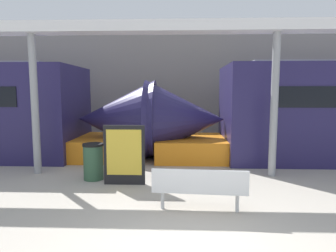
# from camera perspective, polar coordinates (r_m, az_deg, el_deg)

# --- Properties ---
(station_wall) EXTENTS (56.00, 0.20, 5.00)m
(station_wall) POSITION_cam_1_polar(r_m,az_deg,el_deg) (13.96, 3.06, 7.57)
(station_wall) COLOR gray
(station_wall) RESTS_ON ground_plane
(bench_near) EXTENTS (1.78, 0.57, 0.84)m
(bench_near) POSITION_cam_1_polar(r_m,az_deg,el_deg) (5.68, 6.03, -11.40)
(bench_near) COLOR silver
(bench_near) RESTS_ON ground_plane
(trash_bin) EXTENTS (0.52, 0.52, 0.93)m
(trash_bin) POSITION_cam_1_polar(r_m,az_deg,el_deg) (7.92, -14.03, -6.56)
(trash_bin) COLOR #2D5138
(trash_bin) RESTS_ON ground_plane
(poster_board) EXTENTS (0.99, 0.07, 1.45)m
(poster_board) POSITION_cam_1_polar(r_m,az_deg,el_deg) (7.29, -8.33, -5.44)
(poster_board) COLOR black
(poster_board) RESTS_ON ground_plane
(support_column_near) EXTENTS (0.20, 0.20, 3.76)m
(support_column_near) POSITION_cam_1_polar(r_m,az_deg,el_deg) (8.31, 19.58, 3.68)
(support_column_near) COLOR gray
(support_column_near) RESTS_ON ground_plane
(support_column_far) EXTENTS (0.20, 0.20, 3.76)m
(support_column_far) POSITION_cam_1_polar(r_m,az_deg,el_deg) (8.86, -24.04, 3.65)
(support_column_far) COLOR gray
(support_column_far) RESTS_ON ground_plane
(canopy_beam) EXTENTS (28.00, 0.60, 0.28)m
(canopy_beam) POSITION_cam_1_polar(r_m,az_deg,el_deg) (8.47, 20.12, 17.45)
(canopy_beam) COLOR silver
(canopy_beam) RESTS_ON support_column_near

